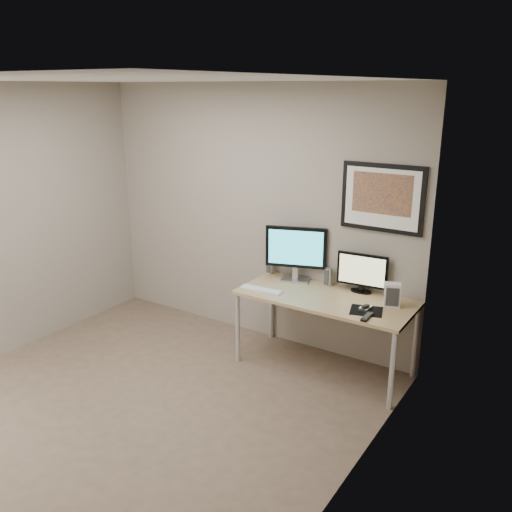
% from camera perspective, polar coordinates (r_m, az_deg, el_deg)
% --- Properties ---
extents(floor, '(3.60, 3.60, 0.00)m').
position_cam_1_polar(floor, '(4.82, -11.63, -14.94)').
color(floor, brown).
rests_on(floor, ground).
extents(room, '(3.60, 3.60, 3.60)m').
position_cam_1_polar(room, '(4.51, -8.93, 5.58)').
color(room, white).
rests_on(room, ground).
extents(desk, '(1.60, 0.70, 0.73)m').
position_cam_1_polar(desk, '(4.99, 7.30, -4.96)').
color(desk, '#9F814D').
rests_on(desk, floor).
extents(framed_art, '(0.75, 0.04, 0.60)m').
position_cam_1_polar(framed_art, '(4.89, 13.15, 5.98)').
color(framed_art, black).
rests_on(framed_art, room).
extents(monitor_large, '(0.57, 0.27, 0.54)m').
position_cam_1_polar(monitor_large, '(5.25, 4.21, 0.51)').
color(monitor_large, '#ACACB1').
rests_on(monitor_large, desk).
extents(monitor_tv, '(0.47, 0.13, 0.37)m').
position_cam_1_polar(monitor_tv, '(5.06, 11.10, -1.66)').
color(monitor_tv, black).
rests_on(monitor_tv, desk).
extents(speaker_left, '(0.07, 0.07, 0.16)m').
position_cam_1_polar(speaker_left, '(5.51, 1.52, -1.02)').
color(speaker_left, '#ACACB1').
rests_on(speaker_left, desk).
extents(speaker_right, '(0.09, 0.09, 0.18)m').
position_cam_1_polar(speaker_right, '(5.21, 7.68, -2.17)').
color(speaker_right, '#ACACB1').
rests_on(speaker_right, desk).
extents(keyboard, '(0.43, 0.14, 0.01)m').
position_cam_1_polar(keyboard, '(5.07, 0.55, -3.54)').
color(keyboard, silver).
rests_on(keyboard, desk).
extents(mousepad, '(0.33, 0.31, 0.00)m').
position_cam_1_polar(mousepad, '(4.72, 11.54, -5.67)').
color(mousepad, black).
rests_on(mousepad, desk).
extents(mouse, '(0.07, 0.12, 0.04)m').
position_cam_1_polar(mouse, '(4.73, 11.46, -5.28)').
color(mouse, black).
rests_on(mouse, mousepad).
extents(remote, '(0.06, 0.19, 0.02)m').
position_cam_1_polar(remote, '(4.58, 11.60, -6.27)').
color(remote, black).
rests_on(remote, desk).
extents(fan_unit, '(0.16, 0.14, 0.21)m').
position_cam_1_polar(fan_unit, '(4.83, 14.16, -3.99)').
color(fan_unit, silver).
rests_on(fan_unit, desk).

